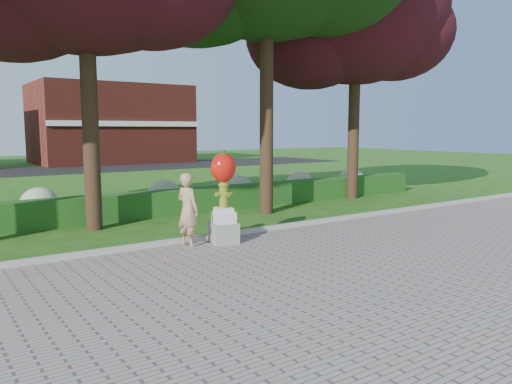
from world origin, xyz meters
TOP-DOWN VIEW (x-y plane):
  - ground at (0.00, 0.00)m, footprint 100.00×100.00m
  - walkway at (0.00, -4.00)m, footprint 40.00×14.00m
  - curb at (0.00, 3.00)m, footprint 40.00×0.18m
  - lawn_hedge at (0.00, 7.00)m, footprint 24.00×0.70m
  - hydrangea_row at (0.57, 8.00)m, footprint 20.10×1.10m
  - street at (0.00, 28.00)m, footprint 50.00×8.00m
  - building_right at (8.00, 34.00)m, footprint 12.00×8.00m
  - tree_far_right at (8.40, 6.58)m, footprint 7.88×6.72m
  - hydrant_sculpture at (0.03, 2.45)m, footprint 0.71×0.71m
  - woman at (-0.85, 2.60)m, footprint 0.55×0.71m

SIDE VIEW (x-z plane):
  - ground at x=0.00m, z-range 0.00..0.00m
  - street at x=0.00m, z-range 0.00..0.02m
  - walkway at x=0.00m, z-range 0.00..0.04m
  - curb at x=0.00m, z-range 0.00..0.15m
  - lawn_hedge at x=0.00m, z-range 0.00..0.80m
  - hydrangea_row at x=0.57m, z-range 0.06..1.04m
  - woman at x=-0.85m, z-range 0.04..1.76m
  - hydrant_sculpture at x=0.03m, z-range 0.11..2.32m
  - building_right at x=8.00m, z-range 0.00..6.40m
  - tree_far_right at x=8.40m, z-range 1.86..12.07m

